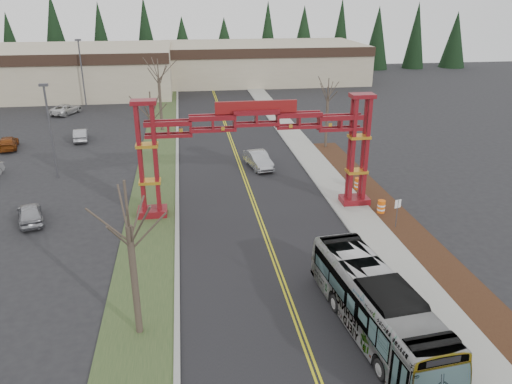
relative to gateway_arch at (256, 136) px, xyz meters
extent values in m
plane|color=black|center=(0.00, -18.00, -5.98)|extent=(200.00, 200.00, 0.00)
cube|color=black|center=(0.00, 7.00, -5.97)|extent=(12.00, 110.00, 0.02)
cube|color=gold|center=(-0.12, 7.00, -5.96)|extent=(0.12, 100.00, 0.01)
cube|color=gold|center=(0.12, 7.00, -5.96)|extent=(0.12, 100.00, 0.01)
cube|color=gray|center=(6.15, 7.00, -5.91)|extent=(0.30, 110.00, 0.15)
cube|color=gray|center=(7.60, 7.00, -5.91)|extent=(2.60, 110.00, 0.14)
cube|color=black|center=(10.20, -8.00, -5.92)|extent=(2.60, 50.00, 0.12)
cube|color=#2C4221|center=(-8.00, 7.00, -5.94)|extent=(4.00, 110.00, 0.08)
cube|color=gray|center=(-6.15, 7.00, -5.91)|extent=(0.30, 110.00, 0.15)
cube|color=#5F0C0F|center=(-8.00, 0.00, -5.68)|extent=(2.20, 1.60, 0.60)
cube|color=#5F0C0F|center=(-8.55, -0.35, -1.38)|extent=(0.28, 0.28, 8.00)
cube|color=#5F0C0F|center=(-7.45, -0.35, -1.38)|extent=(0.28, 0.28, 8.00)
cube|color=#5F0C0F|center=(-8.55, 0.35, -1.38)|extent=(0.28, 0.28, 8.00)
cube|color=#5F0C0F|center=(-7.45, 0.35, -1.38)|extent=(0.28, 0.28, 8.00)
cube|color=gold|center=(-8.00, 0.00, -3.18)|extent=(1.60, 1.10, 0.22)
cube|color=gold|center=(-8.00, 0.00, -0.38)|extent=(1.60, 1.10, 0.22)
cube|color=#5F0C0F|center=(-8.00, 0.00, 2.77)|extent=(1.80, 1.20, 0.30)
cube|color=#5F0C0F|center=(8.00, 0.00, -5.68)|extent=(2.20, 1.60, 0.60)
cube|color=#5F0C0F|center=(7.45, -0.35, -1.38)|extent=(0.28, 0.28, 8.00)
cube|color=#5F0C0F|center=(8.55, -0.35, -1.38)|extent=(0.28, 0.28, 8.00)
cube|color=#5F0C0F|center=(7.45, 0.35, -1.38)|extent=(0.28, 0.28, 8.00)
cube|color=#5F0C0F|center=(8.55, 0.35, -1.38)|extent=(0.28, 0.28, 8.00)
cube|color=gold|center=(8.00, 0.00, -3.18)|extent=(1.60, 1.10, 0.22)
cube|color=gold|center=(8.00, 0.00, -0.38)|extent=(1.60, 1.10, 0.22)
cube|color=#5F0C0F|center=(8.00, 0.00, 2.77)|extent=(1.80, 1.20, 0.30)
cube|color=#5F0C0F|center=(0.00, 0.00, 1.52)|extent=(16.00, 0.90, 1.00)
cube|color=#5F0C0F|center=(0.00, 0.00, 0.62)|extent=(16.00, 0.90, 0.60)
cube|color=maroon|center=(0.00, 0.00, 2.17)|extent=(6.00, 0.25, 0.90)
cube|color=tan|center=(-30.00, 54.00, -2.23)|extent=(46.00, 22.00, 7.50)
cube|color=black|center=(-30.00, 42.90, 0.72)|extent=(46.00, 0.40, 1.60)
cube|color=tan|center=(10.00, 62.00, -2.48)|extent=(38.00, 20.00, 7.00)
cube|color=black|center=(10.00, 51.90, 0.22)|extent=(38.00, 0.40, 1.60)
cone|color=black|center=(-38.00, 74.00, 0.52)|extent=(5.60, 5.60, 13.00)
cylinder|color=#382D26|center=(-38.00, 74.00, -5.18)|extent=(0.80, 0.80, 1.60)
cone|color=black|center=(-29.50, 74.00, 0.52)|extent=(5.60, 5.60, 13.00)
cylinder|color=#382D26|center=(-29.50, 74.00, -5.18)|extent=(0.80, 0.80, 1.60)
cone|color=black|center=(-21.00, 74.00, 0.52)|extent=(5.60, 5.60, 13.00)
cylinder|color=#382D26|center=(-21.00, 74.00, -5.18)|extent=(0.80, 0.80, 1.60)
cone|color=black|center=(-12.50, 74.00, 0.52)|extent=(5.60, 5.60, 13.00)
cylinder|color=#382D26|center=(-12.50, 74.00, -5.18)|extent=(0.80, 0.80, 1.60)
cone|color=black|center=(-4.00, 74.00, 0.52)|extent=(5.60, 5.60, 13.00)
cylinder|color=#382D26|center=(-4.00, 74.00, -5.18)|extent=(0.80, 0.80, 1.60)
cone|color=black|center=(4.50, 74.00, 0.52)|extent=(5.60, 5.60, 13.00)
cylinder|color=#382D26|center=(4.50, 74.00, -5.18)|extent=(0.80, 0.80, 1.60)
cone|color=black|center=(13.00, 74.00, 0.52)|extent=(5.60, 5.60, 13.00)
cylinder|color=#382D26|center=(13.00, 74.00, -5.18)|extent=(0.80, 0.80, 1.60)
cone|color=black|center=(21.50, 74.00, 0.52)|extent=(5.60, 5.60, 13.00)
cylinder|color=#382D26|center=(21.50, 74.00, -5.18)|extent=(0.80, 0.80, 1.60)
cone|color=black|center=(30.00, 74.00, 0.52)|extent=(5.60, 5.60, 13.00)
cylinder|color=#382D26|center=(30.00, 74.00, -5.18)|extent=(0.80, 0.80, 1.60)
cone|color=black|center=(38.50, 74.00, 0.52)|extent=(5.60, 5.60, 13.00)
cylinder|color=#382D26|center=(38.50, 74.00, -5.18)|extent=(0.80, 0.80, 1.60)
cone|color=black|center=(47.00, 74.00, 0.52)|extent=(5.60, 5.60, 13.00)
cylinder|color=#382D26|center=(47.00, 74.00, -5.18)|extent=(0.80, 0.80, 1.60)
cone|color=black|center=(55.50, 74.00, 0.52)|extent=(5.60, 5.60, 13.00)
cylinder|color=#382D26|center=(55.50, 74.00, -5.18)|extent=(0.80, 0.80, 1.60)
imported|color=#9B9EA2|center=(3.62, -16.00, -4.41)|extent=(3.78, 11.53, 3.15)
imported|color=#A5A8AD|center=(1.69, 10.10, -5.20)|extent=(2.54, 5.00, 1.57)
imported|color=#98999F|center=(-16.89, 0.14, -5.26)|extent=(2.90, 4.55, 1.44)
imported|color=brown|center=(-24.42, 20.30, -5.31)|extent=(2.76, 4.89, 1.34)
imported|color=#94959B|center=(-17.14, 22.51, -5.29)|extent=(2.04, 4.37, 1.39)
imported|color=silver|center=(-21.59, 36.87, -5.27)|extent=(4.23, 5.67, 1.43)
cylinder|color=#382D26|center=(-8.00, -14.28, -3.02)|extent=(0.34, 0.34, 5.92)
cylinder|color=#382D26|center=(-8.00, -14.28, 1.00)|extent=(0.13, 0.13, 2.34)
cylinder|color=#382D26|center=(-8.00, 7.42, -2.94)|extent=(0.31, 0.31, 6.08)
cylinder|color=#382D26|center=(-8.00, 7.42, 1.08)|extent=(0.12, 0.12, 2.16)
cylinder|color=#382D26|center=(-8.00, 25.81, -2.77)|extent=(0.34, 0.34, 6.42)
cylinder|color=#382D26|center=(-8.00, 25.81, 1.51)|extent=(0.13, 0.13, 2.37)
cylinder|color=#382D26|center=(10.00, 15.63, -3.14)|extent=(0.29, 0.29, 5.69)
cylinder|color=#382D26|center=(10.00, 15.63, 0.61)|extent=(0.11, 0.11, 1.99)
cylinder|color=#3F3F44|center=(-17.10, 10.03, -1.79)|extent=(0.19, 0.19, 8.38)
cube|color=#3F3F44|center=(-17.10, 10.03, 2.49)|extent=(0.75, 0.37, 0.23)
cylinder|color=#3F3F44|center=(-19.75, 41.99, -1.24)|extent=(0.21, 0.21, 9.49)
cube|color=#3F3F44|center=(-19.75, 41.99, 3.61)|extent=(0.84, 0.42, 0.26)
cylinder|color=#3F3F44|center=(9.48, -4.80, -4.86)|extent=(0.06, 0.06, 2.24)
cube|color=white|center=(9.48, -4.80, -4.05)|extent=(0.50, 0.18, 0.61)
cylinder|color=#F3600D|center=(9.39, -2.19, -5.43)|extent=(0.58, 0.58, 1.11)
cylinder|color=white|center=(9.39, -2.19, -5.26)|extent=(0.60, 0.60, 0.13)
cylinder|color=white|center=(9.39, -2.19, -5.60)|extent=(0.60, 0.60, 0.13)
cylinder|color=#F3600D|center=(9.28, 2.89, -5.44)|extent=(0.57, 0.57, 1.09)
cylinder|color=white|center=(9.28, 2.89, -5.27)|extent=(0.59, 0.59, 0.13)
cylinder|color=white|center=(9.28, 2.89, -5.60)|extent=(0.59, 0.59, 0.13)
cylinder|color=#F3600D|center=(8.95, 4.09, -5.54)|extent=(0.46, 0.46, 0.89)
cylinder|color=white|center=(8.95, 4.09, -5.41)|extent=(0.48, 0.48, 0.11)
cylinder|color=white|center=(8.95, 4.09, -5.67)|extent=(0.48, 0.48, 0.11)
camera|label=1|loc=(-5.21, -35.54, 9.85)|focal=35.00mm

